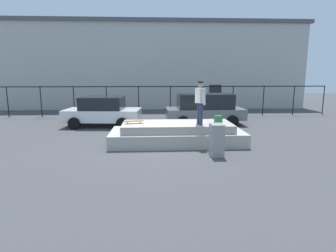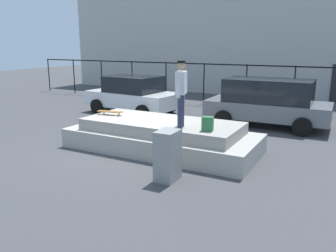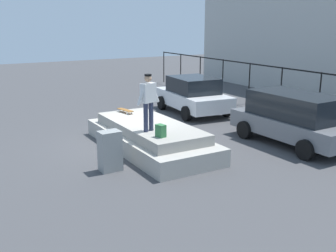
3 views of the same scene
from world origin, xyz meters
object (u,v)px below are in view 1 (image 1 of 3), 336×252
Objects in this scene: skateboard at (134,121)px; skateboarder at (200,100)px; car_grey_hatchback_mid at (205,108)px; car_white_sedan_near at (103,111)px; backpack at (218,120)px; utility_box at (217,140)px.

skateboarder is at bearing -9.18° from skateboard.
car_white_sedan_near is at bearing -177.31° from car_grey_hatchback_mid.
skateboard is at bearing 161.49° from backpack.
car_grey_hatchback_mid is (0.38, 5.00, -0.13)m from backpack.
skateboarder is at bearing 168.67° from backpack.
car_white_sedan_near reaches higher than backpack.
backpack reaches higher than utility_box.
skateboarder is 2.11× the size of skateboard.
car_grey_hatchback_mid is at bearing 74.31° from backpack.
car_white_sedan_near is (-4.66, 4.73, -1.05)m from skateboarder.
skateboard is (-2.65, 0.43, -0.91)m from skateboarder.
car_white_sedan_near is at bearing 115.06° from skateboard.
car_white_sedan_near is (-5.42, 4.73, -0.22)m from backpack.
skateboarder reaches higher than car_grey_hatchback_mid.
skateboarder is at bearing -45.38° from car_white_sedan_near.
car_grey_hatchback_mid reaches higher than car_white_sedan_near.
skateboarder is 1.12m from backpack.
backpack is at bearing -41.10° from car_white_sedan_near.
backpack reaches higher than skateboard.
skateboarder is 0.40× the size of car_white_sedan_near.
skateboard is at bearing -129.67° from car_grey_hatchback_mid.
backpack is 1.56m from utility_box.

